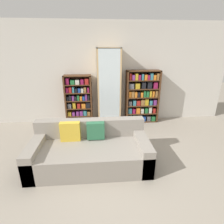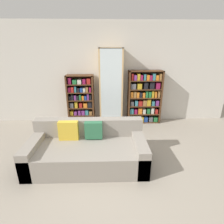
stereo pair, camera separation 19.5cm
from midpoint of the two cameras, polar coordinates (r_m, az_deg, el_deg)
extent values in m
plane|color=gray|center=(3.11, 2.06, -20.11)|extent=(16.00, 16.00, 0.00)
cube|color=beige|center=(4.94, 0.37, 12.36)|extent=(6.78, 0.06, 2.70)
cube|color=gray|center=(3.27, -6.19, -13.70)|extent=(2.06, 0.98, 0.39)
cube|color=gray|center=(3.43, -5.94, -4.92)|extent=(2.06, 0.20, 0.35)
cube|color=gray|center=(3.44, -22.26, -12.21)|extent=(0.20, 0.98, 0.51)
cube|color=gray|center=(3.29, 10.54, -12.42)|extent=(0.20, 0.98, 0.51)
cube|color=gold|center=(3.33, -12.38, -5.95)|extent=(0.36, 0.12, 0.36)
cube|color=#2D6B47|center=(3.27, -4.33, -5.97)|extent=(0.32, 0.12, 0.32)
cube|color=#4C2D19|center=(4.96, -12.93, 3.94)|extent=(0.04, 0.32, 1.35)
cube|color=#4C2D19|center=(4.87, -5.02, 4.09)|extent=(0.04, 0.32, 1.35)
cube|color=#4C2D19|center=(4.77, -9.44, 11.73)|extent=(0.72, 0.32, 0.02)
cube|color=#4C2D19|center=(5.12, -8.61, -3.14)|extent=(0.72, 0.32, 0.02)
cube|color=#4C2D19|center=(5.05, -8.80, 4.50)|extent=(0.72, 0.01, 1.35)
cube|color=#4C2D19|center=(5.04, -8.75, -0.74)|extent=(0.64, 0.32, 0.02)
cube|color=#4C2D19|center=(4.97, -8.88, 1.61)|extent=(0.64, 0.32, 0.02)
cube|color=#4C2D19|center=(4.91, -9.01, 4.02)|extent=(0.64, 0.32, 0.02)
cube|color=#4C2D19|center=(4.85, -9.15, 6.50)|extent=(0.64, 0.32, 0.02)
cube|color=#4C2D19|center=(4.81, -9.29, 9.02)|extent=(0.64, 0.32, 0.02)
cube|color=#AD231E|center=(5.13, -11.65, -2.43)|extent=(0.08, 0.24, 0.12)
cube|color=#237038|center=(5.11, -10.66, -2.36)|extent=(0.08, 0.24, 0.14)
cube|color=gold|center=(5.10, -9.64, -2.49)|extent=(0.08, 0.24, 0.11)
cube|color=gold|center=(5.09, -8.70, -2.49)|extent=(0.07, 0.24, 0.11)
cube|color=teal|center=(5.08, -7.64, -2.38)|extent=(0.07, 0.24, 0.13)
cube|color=#1E4293|center=(5.06, -6.69, -2.26)|extent=(0.07, 0.24, 0.15)
cube|color=black|center=(5.06, -5.70, -2.25)|extent=(0.08, 0.24, 0.15)
cube|color=gold|center=(5.05, -11.76, -0.06)|extent=(0.08, 0.24, 0.12)
cube|color=#7A3384|center=(5.03, -10.56, -0.08)|extent=(0.07, 0.24, 0.11)
cube|color=#7A3384|center=(5.01, -9.35, 0.05)|extent=(0.07, 0.24, 0.13)
cube|color=#7A3384|center=(5.00, -8.17, 0.07)|extent=(0.09, 0.24, 0.13)
cube|color=teal|center=(4.98, -7.00, 0.15)|extent=(0.08, 0.24, 0.15)
cube|color=olive|center=(4.98, -5.80, -0.02)|extent=(0.08, 0.24, 0.11)
cube|color=#5B5B60|center=(4.97, -11.74, 2.38)|extent=(0.09, 0.24, 0.13)
cube|color=gold|center=(4.95, -10.35, 2.57)|extent=(0.08, 0.24, 0.16)
cube|color=#AD231E|center=(4.94, -8.94, 2.44)|extent=(0.08, 0.24, 0.13)
cube|color=orange|center=(4.92, -7.45, 2.44)|extent=(0.10, 0.24, 0.13)
cube|color=black|center=(4.90, -6.05, 2.67)|extent=(0.11, 0.24, 0.17)
cube|color=black|center=(4.92, -12.27, 4.67)|extent=(0.06, 0.24, 0.11)
cube|color=black|center=(4.91, -11.54, 4.89)|extent=(0.06, 0.24, 0.14)
cube|color=#7A3384|center=(4.90, -10.68, 4.84)|extent=(0.06, 0.24, 0.13)
cube|color=black|center=(4.89, -9.92, 4.76)|extent=(0.06, 0.24, 0.12)
cube|color=#237038|center=(4.87, -9.09, 4.93)|extent=(0.05, 0.24, 0.14)
cube|color=orange|center=(4.87, -8.24, 4.80)|extent=(0.06, 0.24, 0.12)
cube|color=#1E4293|center=(4.86, -7.40, 4.81)|extent=(0.06, 0.24, 0.12)
cube|color=#7A3384|center=(4.85, -6.62, 5.14)|extent=(0.05, 0.24, 0.17)
cube|color=black|center=(4.85, -5.83, 5.01)|extent=(0.04, 0.24, 0.15)
cube|color=#8E1947|center=(4.87, -12.43, 7.25)|extent=(0.07, 0.24, 0.13)
cube|color=#AD231E|center=(4.85, -11.51, 7.39)|extent=(0.07, 0.24, 0.15)
cube|color=teal|center=(4.84, -10.58, 7.48)|extent=(0.05, 0.24, 0.16)
cube|color=black|center=(4.83, -9.70, 7.25)|extent=(0.06, 0.24, 0.11)
cube|color=#1E4293|center=(4.82, -8.74, 7.28)|extent=(0.07, 0.24, 0.11)
cube|color=beige|center=(4.81, -7.82, 7.28)|extent=(0.06, 0.24, 0.11)
cube|color=olive|center=(4.80, -6.93, 7.49)|extent=(0.06, 0.24, 0.14)
cube|color=#8E1947|center=(4.80, -5.93, 7.45)|extent=(0.05, 0.24, 0.13)
cube|color=#8E1947|center=(4.82, -12.37, 9.99)|extent=(0.08, 0.24, 0.16)
cube|color=#237038|center=(4.80, -10.81, 9.74)|extent=(0.10, 0.24, 0.11)
cube|color=beige|center=(4.78, -9.32, 9.83)|extent=(0.10, 0.24, 0.12)
cube|color=#8E1947|center=(4.77, -7.83, 9.96)|extent=(0.08, 0.24, 0.13)
cube|color=#AD231E|center=(4.76, -6.38, 10.09)|extent=(0.10, 0.24, 0.15)
cube|color=tan|center=(4.77, -2.72, 7.98)|extent=(0.04, 0.36, 2.03)
cube|color=tan|center=(4.79, 4.37, 8.01)|extent=(0.04, 0.36, 2.03)
cube|color=tan|center=(4.67, 0.90, 20.17)|extent=(0.63, 0.36, 0.02)
cube|color=tan|center=(5.07, 0.78, -3.16)|extent=(0.63, 0.36, 0.02)
cube|color=tan|center=(4.94, 0.74, 8.43)|extent=(0.63, 0.01, 2.03)
cube|color=silver|center=(4.60, 0.93, 7.56)|extent=(0.55, 0.01, 2.01)
cube|color=tan|center=(4.93, 0.80, 1.22)|extent=(0.55, 0.32, 0.02)
cube|color=tan|center=(4.81, 0.82, 5.70)|extent=(0.55, 0.32, 0.02)
cube|color=tan|center=(4.73, 0.84, 10.36)|extent=(0.55, 0.32, 0.02)
cube|color=tan|center=(4.68, 0.87, 15.16)|extent=(0.55, 0.32, 0.02)
cylinder|color=silver|center=(5.06, -1.52, -2.63)|extent=(0.01, 0.01, 0.07)
cone|color=silver|center=(5.02, -1.53, -1.75)|extent=(0.07, 0.07, 0.09)
cylinder|color=silver|center=(5.04, -0.37, -2.71)|extent=(0.01, 0.01, 0.07)
cone|color=silver|center=(5.01, -0.37, -1.83)|extent=(0.07, 0.07, 0.09)
cylinder|color=silver|center=(5.07, 0.77, -2.57)|extent=(0.01, 0.01, 0.07)
cone|color=silver|center=(5.04, 0.77, -1.69)|extent=(0.07, 0.07, 0.09)
cylinder|color=silver|center=(5.07, 1.92, -2.58)|extent=(0.01, 0.01, 0.07)
cone|color=silver|center=(5.04, 1.93, -1.70)|extent=(0.07, 0.07, 0.09)
cylinder|color=silver|center=(5.06, 3.07, -2.61)|extent=(0.01, 0.01, 0.07)
cone|color=silver|center=(5.03, 3.08, -1.74)|extent=(0.07, 0.07, 0.09)
cylinder|color=silver|center=(4.91, -1.56, 1.77)|extent=(0.01, 0.01, 0.07)
cone|color=silver|center=(4.89, -1.57, 2.67)|extent=(0.07, 0.07, 0.09)
cylinder|color=silver|center=(4.89, -0.37, 1.68)|extent=(0.01, 0.01, 0.07)
cone|color=silver|center=(4.86, -0.38, 2.59)|extent=(0.07, 0.07, 0.09)
cylinder|color=silver|center=(4.89, 0.81, 1.69)|extent=(0.01, 0.01, 0.07)
cone|color=silver|center=(4.87, 0.81, 2.60)|extent=(0.07, 0.07, 0.09)
cylinder|color=silver|center=(4.90, 1.99, 1.70)|extent=(0.01, 0.01, 0.07)
cone|color=silver|center=(4.87, 2.00, 2.61)|extent=(0.07, 0.07, 0.09)
cylinder|color=silver|center=(4.93, 3.15, 1.79)|extent=(0.01, 0.01, 0.07)
cone|color=silver|center=(4.90, 3.17, 2.69)|extent=(0.07, 0.07, 0.09)
cylinder|color=silver|center=(4.78, -1.60, 6.24)|extent=(0.01, 0.01, 0.08)
cone|color=silver|center=(4.76, -1.62, 7.28)|extent=(0.07, 0.07, 0.10)
cylinder|color=silver|center=(4.82, -0.40, 6.35)|extent=(0.01, 0.01, 0.08)
cone|color=silver|center=(4.80, -0.40, 7.39)|extent=(0.07, 0.07, 0.10)
cylinder|color=silver|center=(4.81, 0.82, 6.32)|extent=(0.01, 0.01, 0.08)
cone|color=silver|center=(4.79, 0.83, 7.36)|extent=(0.07, 0.07, 0.10)
cylinder|color=silver|center=(4.83, 2.02, 6.36)|extent=(0.01, 0.01, 0.08)
cone|color=silver|center=(4.81, 2.03, 7.40)|extent=(0.07, 0.07, 0.10)
cylinder|color=silver|center=(4.83, 3.23, 6.35)|extent=(0.01, 0.01, 0.08)
cone|color=silver|center=(4.81, 3.25, 7.38)|extent=(0.07, 0.07, 0.10)
cylinder|color=silver|center=(4.74, -1.50, 11.06)|extent=(0.01, 0.01, 0.09)
cone|color=silver|center=(4.72, -1.51, 12.24)|extent=(0.09, 0.09, 0.11)
cylinder|color=silver|center=(4.73, 0.06, 11.05)|extent=(0.01, 0.01, 0.09)
cone|color=silver|center=(4.71, 0.06, 12.23)|extent=(0.09, 0.09, 0.11)
cylinder|color=silver|center=(4.72, 1.63, 11.02)|extent=(0.01, 0.01, 0.09)
cone|color=silver|center=(4.70, 1.65, 12.21)|extent=(0.09, 0.09, 0.11)
cylinder|color=silver|center=(4.73, 3.19, 11.02)|extent=(0.01, 0.01, 0.09)
cone|color=silver|center=(4.71, 3.21, 12.20)|extent=(0.09, 0.09, 0.11)
cylinder|color=silver|center=(4.67, -1.54, 15.77)|extent=(0.01, 0.01, 0.08)
cone|color=silver|center=(4.66, -1.55, 16.83)|extent=(0.09, 0.09, 0.10)
cylinder|color=silver|center=(4.69, 0.07, 15.79)|extent=(0.01, 0.01, 0.08)
cone|color=silver|center=(4.68, 0.07, 16.84)|extent=(0.09, 0.09, 0.10)
cylinder|color=silver|center=(4.66, 1.69, 15.76)|extent=(0.01, 0.01, 0.08)
cone|color=silver|center=(4.66, 1.70, 16.82)|extent=(0.09, 0.09, 0.10)
cylinder|color=silver|center=(4.69, 3.28, 15.76)|extent=(0.01, 0.01, 0.08)
cone|color=silver|center=(4.69, 3.30, 16.82)|extent=(0.09, 0.09, 0.10)
cube|color=#4C2D19|center=(4.90, 6.60, 4.79)|extent=(0.04, 0.32, 1.46)
cube|color=#4C2D19|center=(5.10, 16.45, 4.70)|extent=(0.04, 0.32, 1.46)
cube|color=#4C2D19|center=(4.85, 12.22, 12.99)|extent=(0.92, 0.32, 0.02)
cube|color=#4C2D19|center=(5.21, 11.08, -2.89)|extent=(0.92, 0.32, 0.02)
cube|color=#4C2D19|center=(5.13, 11.24, 5.21)|extent=(0.92, 0.01, 1.46)
cube|color=#4C2D19|center=(5.12, 11.26, -0.34)|extent=(0.84, 0.32, 0.02)
cube|color=#4C2D19|center=(5.05, 11.44, 2.18)|extent=(0.84, 0.32, 0.02)
cube|color=#4C2D19|center=(4.98, 11.62, 4.76)|extent=(0.84, 0.32, 0.02)
cube|color=#4C2D19|center=(4.93, 11.81, 7.41)|extent=(0.84, 0.32, 0.02)
cube|color=#4C2D19|center=(4.88, 12.01, 10.11)|extent=(0.84, 0.32, 0.02)
cube|color=#237038|center=(5.10, 7.45, -1.93)|extent=(0.09, 0.24, 0.19)
cube|color=#237038|center=(5.12, 8.96, -1.93)|extent=(0.09, 0.24, 0.18)
cube|color=gold|center=(5.16, 10.44, -2.05)|extent=(0.12, 0.24, 0.15)
cube|color=#1E4293|center=(5.19, 11.86, -2.08)|extent=(0.10, 0.24, 0.14)
cube|color=#5B5B60|center=(5.22, 13.37, -2.04)|extent=(0.10, 0.24, 0.14)
cube|color=#237038|center=(5.26, 14.78, -2.05)|extent=(0.11, 0.24, 0.14)
cube|color=teal|center=(5.02, 7.45, 0.51)|extent=(0.09, 0.24, 0.15)
cube|color=#8E1947|center=(5.04, 8.72, 0.44)|extent=(0.08, 0.24, 0.13)
cube|color=orange|center=(5.06, 10.07, 0.61)|extent=(0.11, 0.24, 0.16)
cube|color=beige|center=(5.09, 11.37, 0.45)|extent=(0.08, 0.24, 0.13)
cube|color=#237038|center=(5.11, 12.66, 0.54)|extent=(0.08, 0.24, 0.15)
cube|color=beige|center=(5.14, 13.90, 0.67)|extent=(0.08, 0.24, 0.17)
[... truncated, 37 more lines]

